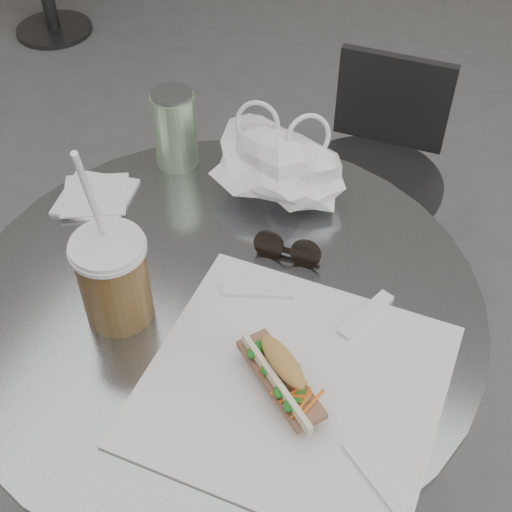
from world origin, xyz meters
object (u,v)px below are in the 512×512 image
at_px(iced_coffee, 114,278).
at_px(sunglasses, 287,250).
at_px(drink_can, 175,129).
at_px(chair_far, 368,209).
at_px(banh_mi, 281,375).
at_px(cafe_table, 227,402).

xyz_separation_m(iced_coffee, sunglasses, (0.18, 0.19, -0.05)).
xyz_separation_m(sunglasses, drink_can, (-0.26, 0.14, 0.05)).
distance_m(chair_far, sunglasses, 0.79).
bearing_deg(sunglasses, chair_far, 87.46).
relative_size(chair_far, banh_mi, 3.49).
distance_m(chair_far, iced_coffee, 1.00).
bearing_deg(chair_far, drink_can, 61.32).
height_order(cafe_table, sunglasses, sunglasses).
bearing_deg(banh_mi, sunglasses, 146.43).
distance_m(cafe_table, drink_can, 0.48).
relative_size(chair_far, sunglasses, 6.24).
relative_size(banh_mi, sunglasses, 1.79).
height_order(iced_coffee, sunglasses, iced_coffee).
bearing_deg(drink_can, sunglasses, -28.39).
bearing_deg(drink_can, cafe_table, -51.02).
height_order(sunglasses, drink_can, drink_can).
height_order(chair_far, sunglasses, sunglasses).
distance_m(sunglasses, drink_can, 0.30).
bearing_deg(banh_mi, chair_far, 133.22).
height_order(chair_far, banh_mi, banh_mi).
distance_m(iced_coffee, drink_can, 0.35).
bearing_deg(banh_mi, iced_coffee, -149.87).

